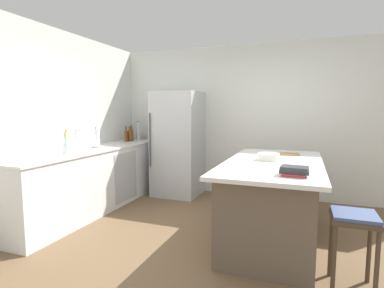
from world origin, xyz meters
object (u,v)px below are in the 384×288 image
at_px(cookbook_stack, 294,171).
at_px(cutting_board, 285,154).
at_px(vinegar_bottle, 132,134).
at_px(mixing_bowl, 269,157).
at_px(refrigerator, 178,144).
at_px(bar_stool, 354,227).
at_px(sink_faucet, 77,139).
at_px(syrup_bottle, 126,136).
at_px(hot_sauce_bottle, 138,135).
at_px(whiskey_bottle, 130,135).
at_px(kitchen_island, 272,200).
at_px(paper_towel_roll, 96,139).
at_px(flower_vase, 66,146).
at_px(soda_bottle, 138,133).

relative_size(cookbook_stack, cutting_board, 0.69).
bearing_deg(vinegar_bottle, mixing_bowl, -25.56).
xyz_separation_m(refrigerator, cutting_board, (1.85, -0.73, 0.01)).
bearing_deg(bar_stool, cookbook_stack, 170.17).
height_order(sink_faucet, syrup_bottle, sink_faucet).
bearing_deg(sink_faucet, refrigerator, 59.33).
distance_m(hot_sauce_bottle, vinegar_bottle, 0.20).
relative_size(whiskey_bottle, cutting_board, 0.73).
distance_m(kitchen_island, mixing_bowl, 0.50).
xyz_separation_m(bar_stool, paper_towel_roll, (-3.34, 1.02, 0.53)).
bearing_deg(cookbook_stack, flower_vase, 174.75).
distance_m(bar_stool, paper_towel_roll, 3.53).
bearing_deg(paper_towel_roll, cookbook_stack, -18.13).
xyz_separation_m(refrigerator, whiskey_bottle, (-0.89, -0.13, 0.14)).
bearing_deg(paper_towel_roll, sink_faucet, -94.70).
xyz_separation_m(bar_stool, flower_vase, (-3.28, 0.34, 0.49)).
xyz_separation_m(sink_faucet, mixing_bowl, (2.58, 0.23, -0.14)).
height_order(vinegar_bottle, whiskey_bottle, vinegar_bottle).
relative_size(paper_towel_roll, soda_bottle, 0.88).
bearing_deg(vinegar_bottle, flower_vase, -86.08).
relative_size(flower_vase, whiskey_bottle, 1.20).
relative_size(paper_towel_roll, mixing_bowl, 1.25).
relative_size(mixing_bowl, cutting_board, 0.68).
xyz_separation_m(refrigerator, hot_sauce_bottle, (-0.90, 0.17, 0.11)).
xyz_separation_m(kitchen_island, paper_towel_roll, (-2.61, 0.21, 0.60)).
bearing_deg(refrigerator, paper_towel_roll, -127.37).
relative_size(vinegar_bottle, whiskey_bottle, 1.11).
xyz_separation_m(paper_towel_roll, syrup_bottle, (-0.06, 0.91, -0.03)).
bearing_deg(bar_stool, hot_sauce_bottle, 145.60).
height_order(refrigerator, bar_stool, refrigerator).
relative_size(vinegar_bottle, cookbook_stack, 1.17).
bearing_deg(paper_towel_roll, flower_vase, -84.86).
bearing_deg(flower_vase, whiskey_bottle, 93.16).
xyz_separation_m(bar_stool, sink_faucet, (-3.37, 0.64, 0.55)).
distance_m(paper_towel_roll, syrup_bottle, 0.92).
distance_m(hot_sauce_bottle, cutting_board, 2.89).
distance_m(refrigerator, cutting_board, 1.99).
relative_size(bar_stool, hot_sauce_bottle, 3.02).
height_order(paper_towel_roll, hot_sauce_bottle, paper_towel_roll).
bearing_deg(syrup_bottle, whiskey_bottle, 71.46).
xyz_separation_m(sink_faucet, flower_vase, (0.09, -0.30, -0.06)).
xyz_separation_m(bar_stool, vinegar_bottle, (-3.40, 2.12, 0.51)).
bearing_deg(mixing_bowl, bar_stool, -47.84).
distance_m(kitchen_island, cutting_board, 0.76).
bearing_deg(soda_bottle, cookbook_stack, -36.91).
xyz_separation_m(kitchen_island, whiskey_bottle, (-2.65, 1.21, 0.58)).
bearing_deg(refrigerator, cutting_board, -21.63).
distance_m(hot_sauce_bottle, whiskey_bottle, 0.30).
relative_size(vinegar_bottle, cutting_board, 0.80).
bearing_deg(soda_bottle, refrigerator, -4.92).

